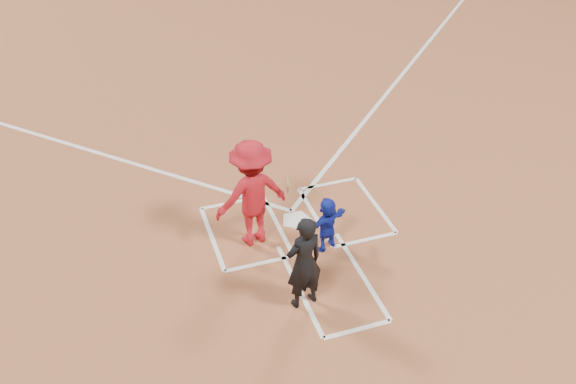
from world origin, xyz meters
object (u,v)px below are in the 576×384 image
object	(u,v)px
batter_at_plate	(252,194)
umpire	(304,263)
catcher	(327,224)
home_plate	(297,220)

from	to	relation	value
batter_at_plate	umpire	bearing A→B (deg)	-79.62
catcher	umpire	distance (m)	1.44
home_plate	catcher	distance (m)	1.03
umpire	home_plate	bearing A→B (deg)	-117.96
home_plate	catcher	size ratio (longest dim) A/B	0.59
catcher	batter_at_plate	size ratio (longest dim) A/B	0.51
home_plate	batter_at_plate	world-z (taller)	batter_at_plate
home_plate	catcher	xyz separation A→B (m)	(0.24, -0.86, 0.50)
catcher	umpire	world-z (taller)	umpire
catcher	batter_at_plate	distance (m)	1.38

